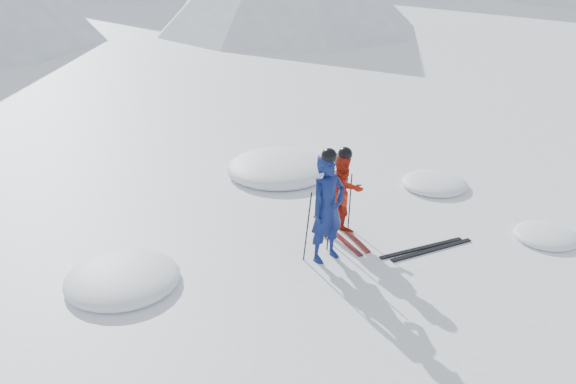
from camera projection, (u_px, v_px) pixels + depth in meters
ground at (382, 232)px, 11.36m from camera, size 160.00×160.00×0.00m
skier_blue at (328, 208)px, 10.09m from camera, size 0.72×0.50×1.90m
skier_red at (343, 195)px, 10.96m from camera, size 0.88×0.75×1.59m
pole_blue_left at (307, 227)px, 10.17m from camera, size 0.13×0.09×1.26m
pole_blue_right at (329, 216)px, 10.53m from camera, size 0.13×0.07×1.26m
pole_red_left at (321, 207)px, 11.09m from camera, size 0.11×0.09×1.06m
pole_red_right at (350, 201)px, 11.34m from camera, size 0.11×0.08×1.06m
ski_worn_left at (337, 235)px, 11.21m from camera, size 0.38×1.69×0.03m
ski_worn_right at (347, 231)px, 11.34m from camera, size 0.50×1.67×0.03m
ski_loose_a at (422, 248)px, 10.76m from camera, size 1.68×0.43×0.03m
ski_loose_b at (432, 250)px, 10.70m from camera, size 1.69×0.37×0.03m
snow_lumps at (282, 200)px, 12.66m from camera, size 8.64×7.20×0.53m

